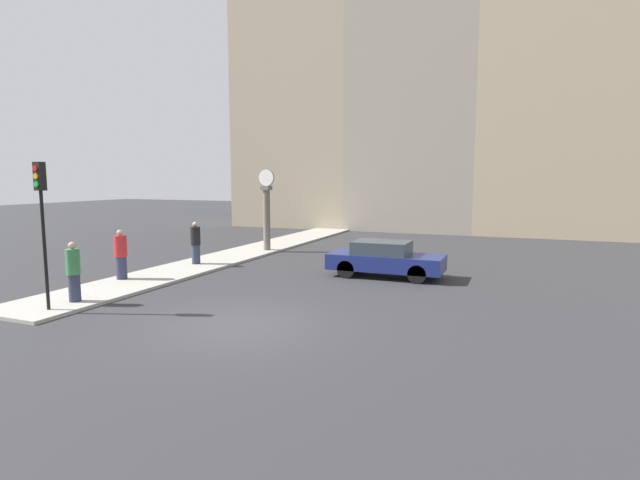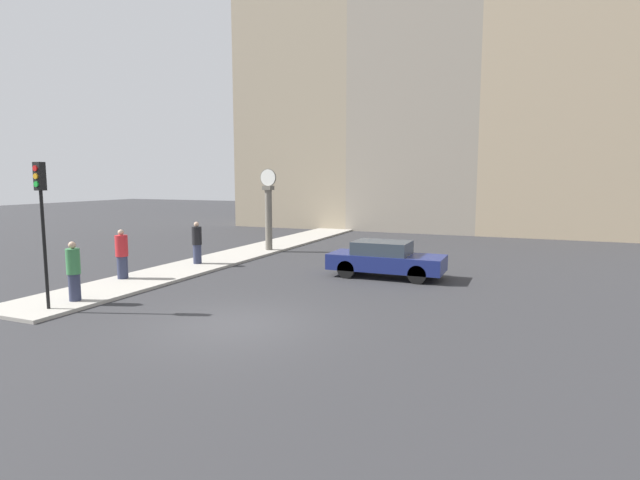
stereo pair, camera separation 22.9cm
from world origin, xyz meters
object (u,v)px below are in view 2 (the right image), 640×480
object	(u,v)px
traffic_light_near	(41,205)
sedan_car	(385,259)
pedestrian_green_hoodie	(74,271)
pedestrian_black_jacket	(197,243)
pedestrian_red_top	(122,254)
street_clock	(269,211)

from	to	relation	value
traffic_light_near	sedan_car	bearing A→B (deg)	49.25
pedestrian_green_hoodie	pedestrian_black_jacket	bearing A→B (deg)	95.37
pedestrian_black_jacket	pedestrian_red_top	size ratio (longest dim) A/B	1.00
street_clock	pedestrian_red_top	world-z (taller)	street_clock
pedestrian_red_top	street_clock	bearing A→B (deg)	81.00
pedestrian_black_jacket	sedan_car	bearing A→B (deg)	5.22
pedestrian_green_hoodie	street_clock	bearing A→B (deg)	89.11
pedestrian_green_hoodie	traffic_light_near	bearing A→B (deg)	-85.25
street_clock	sedan_car	bearing A→B (deg)	-29.60
pedestrian_black_jacket	pedestrian_red_top	world-z (taller)	pedestrian_red_top
pedestrian_green_hoodie	pedestrian_red_top	distance (m)	3.29
street_clock	pedestrian_red_top	xyz separation A→B (m)	(-1.34, -8.48, -1.08)
sedan_car	street_clock	world-z (taller)	street_clock
traffic_light_near	pedestrian_green_hoodie	world-z (taller)	traffic_light_near
pedestrian_black_jacket	pedestrian_green_hoodie	bearing A→B (deg)	-84.63
street_clock	pedestrian_black_jacket	world-z (taller)	street_clock
sedan_car	traffic_light_near	world-z (taller)	traffic_light_near
pedestrian_green_hoodie	pedestrian_red_top	size ratio (longest dim) A/B	0.99
sedan_car	pedestrian_red_top	world-z (taller)	pedestrian_red_top
sedan_car	street_clock	distance (m)	8.36
street_clock	pedestrian_red_top	distance (m)	8.65
traffic_light_near	pedestrian_black_jacket	size ratio (longest dim) A/B	2.27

